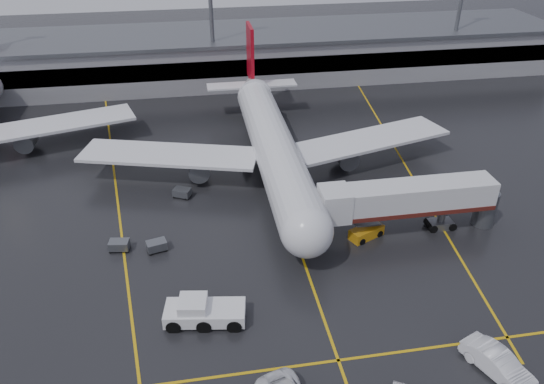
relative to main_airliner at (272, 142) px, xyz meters
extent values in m
plane|color=black|center=(0.00, -9.70, -4.21)|extent=(220.00, 220.00, 0.00)
cube|color=gold|center=(0.00, -9.70, -4.20)|extent=(0.25, 90.00, 0.02)
cube|color=gold|center=(0.00, -31.70, -4.20)|extent=(60.00, 0.25, 0.02)
cube|color=gold|center=(-20.00, 0.30, -4.20)|extent=(9.99, 69.35, 0.02)
cube|color=gold|center=(18.00, 0.30, -4.20)|extent=(7.57, 69.64, 0.02)
cube|color=gray|center=(0.00, 38.30, -0.21)|extent=(120.00, 18.00, 8.00)
cube|color=black|center=(0.00, 29.50, 0.29)|extent=(120.00, 0.40, 3.00)
cube|color=#595B60|center=(0.00, 38.30, 4.09)|extent=(122.00, 19.00, 0.60)
cylinder|color=#595B60|center=(-5.00, 32.30, 8.29)|extent=(0.70, 0.70, 25.00)
cylinder|color=#595B60|center=(40.00, 32.30, 8.29)|extent=(0.70, 0.70, 25.00)
cylinder|color=silver|center=(0.00, -1.70, -0.01)|extent=(5.20, 36.00, 5.20)
sphere|color=silver|center=(0.00, -19.70, -0.01)|extent=(5.20, 5.20, 5.20)
cone|color=silver|center=(0.00, 19.30, 0.59)|extent=(4.94, 8.00, 4.94)
cube|color=maroon|center=(0.00, 20.30, 5.49)|extent=(0.50, 5.50, 8.50)
cube|color=silver|center=(0.00, 19.30, 0.79)|extent=(14.00, 3.00, 0.25)
cube|color=silver|center=(-13.00, 0.30, -0.81)|extent=(22.80, 11.83, 0.40)
cube|color=silver|center=(13.00, 0.30, -0.81)|extent=(22.80, 11.83, 0.40)
cylinder|color=#595B60|center=(-9.50, -0.70, -2.21)|extent=(2.60, 4.50, 2.60)
cylinder|color=#595B60|center=(9.50, -0.70, -2.21)|extent=(2.60, 4.50, 2.60)
cylinder|color=#595B60|center=(0.00, -16.70, -3.21)|extent=(0.56, 0.56, 2.00)
cylinder|color=#595B60|center=(-3.20, 1.30, -3.21)|extent=(0.56, 0.56, 2.00)
cylinder|color=#595B60|center=(3.20, 1.30, -3.21)|extent=(0.56, 0.56, 2.00)
cylinder|color=black|center=(0.00, -16.70, -3.76)|extent=(0.40, 1.10, 1.10)
cylinder|color=black|center=(-3.20, 1.30, -3.66)|extent=(1.00, 1.40, 1.40)
cylinder|color=black|center=(3.20, 1.30, -3.66)|extent=(1.00, 1.40, 1.40)
cube|color=silver|center=(-29.00, 12.30, -0.81)|extent=(22.80, 11.83, 0.40)
cylinder|color=#595B60|center=(-32.50, 11.30, -2.21)|extent=(2.60, 4.50, 2.60)
cube|color=silver|center=(12.00, -15.70, 0.19)|extent=(18.00, 3.20, 3.00)
cube|color=#511913|center=(12.00, -15.70, -1.11)|extent=(18.00, 3.30, 0.50)
cube|color=silver|center=(3.80, -15.70, 0.19)|extent=(3.00, 3.40, 3.30)
cylinder|color=#595B60|center=(16.00, -15.70, -2.71)|extent=(0.80, 0.80, 3.00)
cube|color=#595B60|center=(16.00, -15.70, -3.76)|extent=(2.60, 1.60, 0.90)
cylinder|color=#595B60|center=(21.00, -15.70, -2.21)|extent=(2.40, 2.40, 4.00)
cylinder|color=black|center=(14.90, -15.70, -3.76)|extent=(0.90, 1.80, 0.90)
cylinder|color=black|center=(17.10, -15.70, -3.76)|extent=(0.90, 1.80, 0.90)
cube|color=white|center=(-10.18, -25.52, -3.32)|extent=(7.25, 3.79, 1.18)
cube|color=white|center=(-11.16, -25.36, -2.34)|extent=(2.70, 2.70, 0.99)
cube|color=black|center=(-11.16, -25.36, -2.34)|extent=(2.43, 2.43, 0.89)
cylinder|color=black|center=(-12.71, -25.12, -3.67)|extent=(1.72, 3.12, 1.28)
cylinder|color=black|center=(-10.18, -25.52, -3.67)|extent=(1.72, 3.12, 1.28)
cylinder|color=black|center=(-7.65, -25.91, -3.67)|extent=(1.72, 3.12, 1.28)
cube|color=orange|center=(7.48, -15.99, -3.63)|extent=(4.12, 3.02, 1.16)
cube|color=#595B60|center=(7.48, -15.99, -2.52)|extent=(3.73, 2.39, 1.33)
cylinder|color=black|center=(6.32, -16.52, -3.89)|extent=(1.42, 1.94, 0.74)
cylinder|color=black|center=(8.63, -15.46, -3.89)|extent=(1.42, 1.94, 0.74)
imported|color=white|center=(11.75, -34.85, -3.23)|extent=(4.23, 6.28, 1.96)
cube|color=#595B60|center=(-14.53, -14.69, -3.56)|extent=(2.26, 1.76, 0.90)
cylinder|color=black|center=(-15.17, -15.37, -4.03)|extent=(0.40, 0.20, 0.40)
cylinder|color=black|center=(-13.63, -14.97, -4.03)|extent=(0.40, 0.20, 0.40)
cylinder|color=black|center=(-15.43, -14.41, -4.03)|extent=(0.40, 0.20, 0.40)
cylinder|color=black|center=(-13.88, -14.00, -4.03)|extent=(0.40, 0.20, 0.40)
cube|color=#595B60|center=(-18.32, -13.96, -3.56)|extent=(2.17, 1.57, 0.90)
cylinder|color=black|center=(-19.19, -14.34, -4.03)|extent=(0.40, 0.20, 0.40)
cylinder|color=black|center=(-17.60, -14.57, -4.03)|extent=(0.40, 0.20, 0.40)
cylinder|color=black|center=(-19.04, -13.35, -4.03)|extent=(0.40, 0.20, 0.40)
cylinder|color=black|center=(-17.46, -13.58, -4.03)|extent=(0.40, 0.20, 0.40)
cube|color=#595B60|center=(-11.71, -4.50, -3.56)|extent=(2.37, 2.06, 0.90)
cylinder|color=black|center=(-12.65, -4.59, -4.03)|extent=(0.40, 0.20, 0.40)
cylinder|color=black|center=(-11.22, -5.30, -4.03)|extent=(0.40, 0.20, 0.40)
cylinder|color=black|center=(-12.21, -3.69, -4.03)|extent=(0.40, 0.20, 0.40)
cylinder|color=black|center=(-10.77, -4.41, -4.03)|extent=(0.40, 0.20, 0.40)
camera|label=1|loc=(-10.01, -59.23, 28.95)|focal=34.63mm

